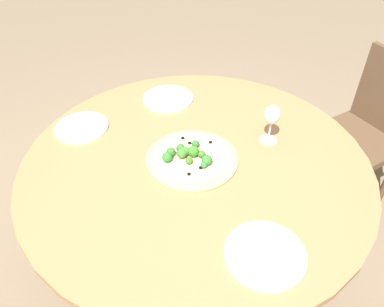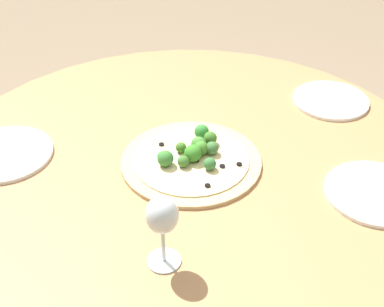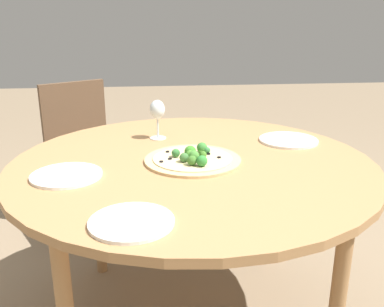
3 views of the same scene
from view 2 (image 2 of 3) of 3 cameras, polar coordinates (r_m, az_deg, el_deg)
name	(u,v)px [view 2 (image 2 of 3)]	position (r m, az deg, el deg)	size (l,w,h in m)	color
dining_table	(188,184)	(1.36, -0.40, -3.23)	(1.33, 1.33, 0.71)	#A87A4C
pizza	(193,158)	(1.33, 0.06, -0.50)	(0.35, 0.35, 0.06)	tan
wine_glass	(162,218)	(1.01, -3.20, -6.89)	(0.07, 0.07, 0.17)	silver
plate_near	(375,193)	(1.31, 18.95, -3.99)	(0.23, 0.23, 0.01)	white
plate_far	(331,100)	(1.63, 14.56, 5.52)	(0.22, 0.22, 0.01)	white
plate_side	(5,154)	(1.44, -19.36, -0.04)	(0.24, 0.24, 0.01)	white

